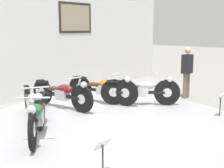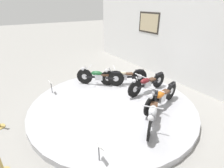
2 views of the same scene
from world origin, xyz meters
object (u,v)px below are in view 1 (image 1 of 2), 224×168
info_placard_front_centre (221,100)px  motorcycle_silver (142,90)px  motorcycle_cream (33,103)px  info_placard_front_left (103,149)px  visitor_standing (187,69)px  motorcycle_maroon (62,93)px  motorcycle_green (37,115)px  motorcycle_orange (103,88)px

info_placard_front_centre → motorcycle_silver: bearing=99.7°
motorcycle_cream → info_placard_front_left: motorcycle_cream is taller
motorcycle_cream → visitor_standing: visitor_standing is taller
info_placard_front_left → info_placard_front_centre: same height
motorcycle_maroon → visitor_standing: 4.08m
motorcycle_maroon → visitor_standing: bearing=-17.6°
motorcycle_cream → motorcycle_green: bearing=-119.8°
motorcycle_silver → info_placard_front_centre: motorcycle_silver is taller
motorcycle_cream → motorcycle_orange: 2.15m
motorcycle_cream → info_placard_front_left: size_ratio=3.58×
motorcycle_maroon → motorcycle_silver: 1.99m
motorcycle_cream → motorcycle_maroon: size_ratio=0.92×
motorcycle_orange → motorcycle_silver: motorcycle_orange is taller
motorcycle_orange → visitor_standing: visitor_standing is taller
motorcycle_orange → motorcycle_maroon: bearing=161.7°
visitor_standing → info_placard_front_centre: bearing=-136.2°
motorcycle_green → info_placard_front_centre: size_ratio=3.01×
motorcycle_cream → visitor_standing: bearing=-10.0°
motorcycle_maroon → info_placard_front_centre: bearing=-58.8°
info_placard_front_left → motorcycle_silver: bearing=28.8°
motorcycle_green → visitor_standing: size_ratio=0.97×
motorcycle_silver → info_placard_front_centre: bearing=-80.3°
info_placard_front_centre → visitor_standing: 2.76m
motorcycle_maroon → info_placard_front_centre: (1.89, -3.13, -0.02)m
motorcycle_silver → motorcycle_green: bearing=180.0°
info_placard_front_centre → motorcycle_maroon: bearing=121.2°
info_placard_front_left → visitor_standing: (5.78, 1.90, 0.32)m
motorcycle_green → info_placard_front_centre: (3.47, -1.91, -0.03)m
visitor_standing → motorcycle_cream: bearing=170.0°
motorcycle_cream → motorcycle_silver: (2.65, -0.87, 0.01)m
motorcycle_cream → motorcycle_silver: 2.79m
motorcycle_cream → info_placard_front_left: 2.89m
motorcycle_cream → info_placard_front_centre: bearing=-43.0°
motorcycle_silver → info_placard_front_centre: 1.93m
motorcycle_green → motorcycle_cream: bearing=60.2°
motorcycle_cream → motorcycle_maroon: 1.14m
info_placard_front_centre → visitor_standing: (1.98, 1.90, 0.32)m
motorcycle_maroon → motorcycle_silver: bearing=-37.9°
motorcycle_green → motorcycle_silver: bearing=-0.0°
info_placard_front_left → visitor_standing: size_ratio=0.32×
visitor_standing → info_placard_front_left: bearing=-161.8°
motorcycle_maroon → motorcycle_silver: motorcycle_silver is taller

